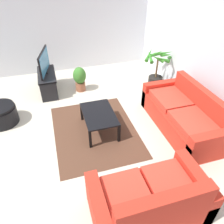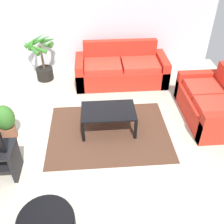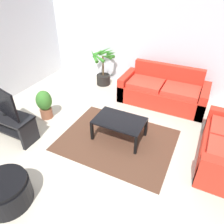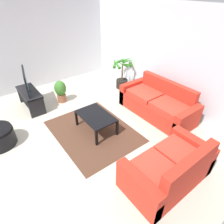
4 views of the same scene
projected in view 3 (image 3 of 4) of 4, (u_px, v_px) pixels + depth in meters
The scene contains 10 objects.
ground_plane at pixel (94, 151), 4.00m from camera, with size 6.60×6.60×0.00m, color beige.
wall_back at pixel (149, 39), 5.47m from camera, with size 6.00×0.06×2.70m, color silver.
couch_main at pixel (163, 92), 5.28m from camera, with size 2.10×0.90×0.90m.
tv_stand at pixel (8, 122), 4.15m from camera, with size 1.10×0.45×0.53m.
tv at pixel (1, 101), 3.87m from camera, with size 0.98×0.26×0.60m.
coffee_table at pixel (119, 122), 4.10m from camera, with size 0.97×0.63×0.44m.
area_rug at pixel (117, 140), 4.24m from camera, with size 2.20×1.70×0.01m, color #513323.
potted_palm at pixel (103, 69), 6.04m from camera, with size 0.80×0.81×1.04m.
potted_plant_small at pixel (45, 103), 4.70m from camera, with size 0.35×0.35×0.68m.
ottoman at pixel (6, 191), 3.02m from camera, with size 0.69×0.69×0.43m.
Camera 3 is at (1.58, -2.45, 2.86)m, focal length 33.85 mm.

